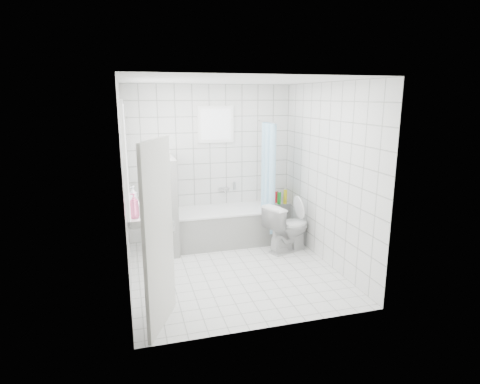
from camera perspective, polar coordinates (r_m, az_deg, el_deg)
name	(u,v)px	position (r m, az deg, el deg)	size (l,w,h in m)	color
ground	(233,270)	(5.79, -0.96, -11.08)	(3.00, 3.00, 0.00)	white
ceiling	(232,80)	(5.27, -1.08, 15.60)	(3.00, 3.00, 0.00)	white
wall_back	(210,163)	(6.82, -4.26, 4.10)	(2.80, 0.02, 2.60)	white
wall_front	(272,210)	(3.99, 4.52, -2.61)	(2.80, 0.02, 2.60)	white
wall_left	(125,187)	(5.21, -16.08, 0.70)	(0.02, 3.00, 2.60)	white
wall_right	(327,175)	(5.89, 12.28, 2.35)	(0.02, 3.00, 2.60)	white
window_left	(127,159)	(5.45, -15.82, 4.48)	(0.01, 0.90, 1.40)	white
window_back	(216,125)	(6.72, -3.43, 9.56)	(0.50, 0.01, 0.50)	white
window_sill	(134,214)	(5.61, -14.88, -2.98)	(0.18, 1.02, 0.08)	white
door	(159,236)	(4.22, -11.49, -6.21)	(0.04, 0.80, 2.00)	silver
bathtub	(223,226)	(6.73, -2.42, -4.87)	(1.59, 0.77, 0.58)	white
partition_wall	(170,204)	(6.41, -9.86, -1.69)	(0.15, 0.85, 1.50)	white
tiled_ledge	(279,217)	(7.28, 5.55, -3.62)	(0.40, 0.24, 0.55)	white
toilet	(288,227)	(6.41, 6.81, -5.00)	(0.43, 0.76, 0.77)	white
curtain_rod	(267,122)	(6.59, 3.83, 9.91)	(0.02, 0.02, 0.80)	silver
shower_curtain	(269,178)	(6.58, 4.08, 1.99)	(0.14, 0.48, 1.78)	#51B8F0
tub_faucet	(224,189)	(6.91, -2.30, 0.45)	(0.18, 0.06, 0.06)	silver
sill_bottles	(134,203)	(5.46, -14.86, -1.49)	(0.17, 0.60, 0.32)	silver
ledge_bottles	(281,197)	(7.13, 5.79, -0.74)	(0.19, 0.18, 0.26)	green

